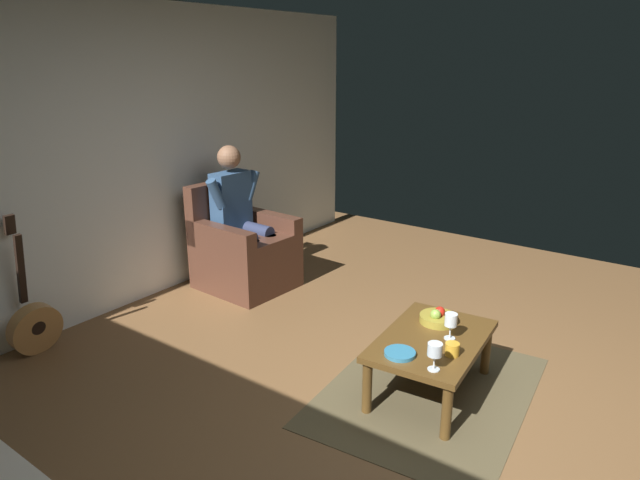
{
  "coord_description": "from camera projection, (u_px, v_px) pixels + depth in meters",
  "views": [
    {
      "loc": [
        2.75,
        1.1,
        2.08
      ],
      "look_at": [
        -0.49,
        -1.23,
        0.77
      ],
      "focal_mm": 31.81,
      "sensor_mm": 36.0,
      "label": 1
    }
  ],
  "objects": [
    {
      "name": "ground_plane",
      "position": [
        439.0,
        420.0,
        3.38
      ],
      "size": [
        7.13,
        7.13,
        0.0
      ],
      "primitive_type": "plane",
      "color": "brown"
    },
    {
      "name": "wine_glass_far",
      "position": [
        435.0,
        351.0,
        3.16
      ],
      "size": [
        0.08,
        0.08,
        0.17
      ],
      "color": "silver",
      "rests_on": "coffee_table"
    },
    {
      "name": "fruit_bowl",
      "position": [
        438.0,
        318.0,
        3.75
      ],
      "size": [
        0.25,
        0.25,
        0.11
      ],
      "color": "olive",
      "rests_on": "coffee_table"
    },
    {
      "name": "person_seated",
      "position": [
        239.0,
        212.0,
        5.16
      ],
      "size": [
        0.63,
        0.55,
        1.31
      ],
      "rotation": [
        0.0,
        0.0,
        -0.06
      ],
      "color": "#2E4B6F",
      "rests_on": "ground"
    },
    {
      "name": "wine_glass_near",
      "position": [
        451.0,
        321.0,
        3.51
      ],
      "size": [
        0.08,
        0.08,
        0.17
      ],
      "color": "silver",
      "rests_on": "coffee_table"
    },
    {
      "name": "candle_jar",
      "position": [
        452.0,
        349.0,
        3.34
      ],
      "size": [
        0.08,
        0.08,
        0.08
      ],
      "primitive_type": "cylinder",
      "color": "gold",
      "rests_on": "coffee_table"
    },
    {
      "name": "armchair",
      "position": [
        243.0,
        252.0,
        5.27
      ],
      "size": [
        0.76,
        0.83,
        0.97
      ],
      "rotation": [
        0.0,
        0.0,
        -0.06
      ],
      "color": "#4F2E22",
      "rests_on": "ground"
    },
    {
      "name": "rug",
      "position": [
        429.0,
        391.0,
        3.68
      ],
      "size": [
        1.71,
        1.33,
        0.01
      ],
      "primitive_type": "cube",
      "rotation": [
        0.0,
        0.0,
        0.09
      ],
      "color": "brown",
      "rests_on": "ground"
    },
    {
      "name": "coffee_table",
      "position": [
        432.0,
        346.0,
        3.58
      ],
      "size": [
        0.96,
        0.67,
        0.39
      ],
      "rotation": [
        0.0,
        0.0,
        0.09
      ],
      "color": "#543919",
      "rests_on": "ground"
    },
    {
      "name": "decorative_dish",
      "position": [
        400.0,
        353.0,
        3.35
      ],
      "size": [
        0.19,
        0.19,
        0.02
      ],
      "primitive_type": "cylinder",
      "color": "teal",
      "rests_on": "coffee_table"
    },
    {
      "name": "wall_back",
      "position": [
        115.0,
        160.0,
        4.63
      ],
      "size": [
        6.34,
        0.06,
        2.51
      ],
      "primitive_type": "cube",
      "color": "silver",
      "rests_on": "ground"
    },
    {
      "name": "guitar",
      "position": [
        34.0,
        324.0,
        4.1
      ],
      "size": [
        0.38,
        0.21,
        1.03
      ],
      "color": "#B67E44",
      "rests_on": "ground"
    }
  ]
}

